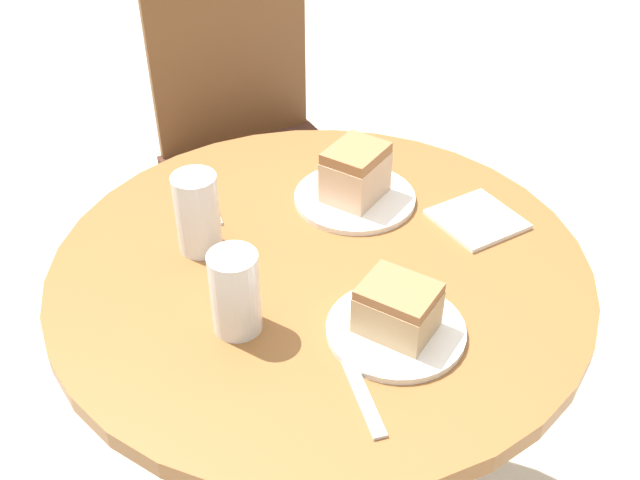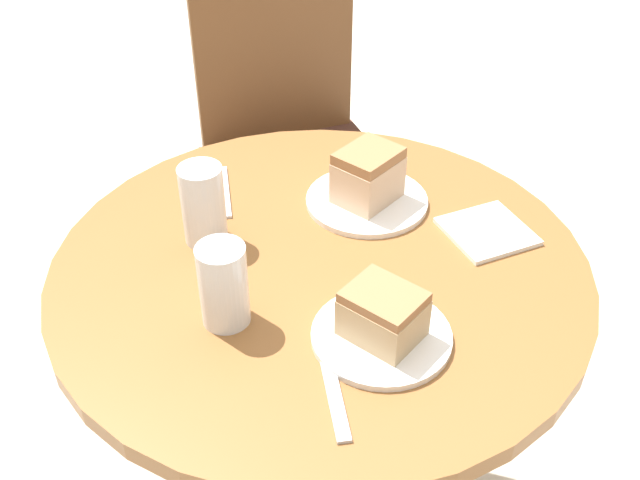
{
  "view_description": "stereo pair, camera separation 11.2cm",
  "coord_description": "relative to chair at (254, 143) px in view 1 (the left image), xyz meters",
  "views": [
    {
      "loc": [
        -0.28,
        -0.85,
        1.48
      ],
      "look_at": [
        0.0,
        0.0,
        0.8
      ],
      "focal_mm": 42.0,
      "sensor_mm": 36.0,
      "label": 1
    },
    {
      "loc": [
        -0.17,
        -0.88,
        1.48
      ],
      "look_at": [
        0.0,
        0.0,
        0.8
      ],
      "focal_mm": 42.0,
      "sensor_mm": 36.0,
      "label": 2
    }
  ],
  "objects": [
    {
      "name": "spoon",
      "position": [
        -0.21,
        -0.57,
        0.24
      ],
      "size": [
        0.02,
        0.16,
        0.0
      ],
      "rotation": [
        0.0,
        0.0,
        1.53
      ],
      "color": "silver",
      "rests_on": "table"
    },
    {
      "name": "glass_lemonade",
      "position": [
        -0.23,
        -0.89,
        0.29
      ],
      "size": [
        0.07,
        0.07,
        0.12
      ],
      "color": "silver",
      "rests_on": "table"
    },
    {
      "name": "plate_near",
      "position": [
        -0.03,
        -0.97,
        0.24
      ],
      "size": [
        0.19,
        0.19,
        0.01
      ],
      "color": "white",
      "rests_on": "table"
    },
    {
      "name": "fork",
      "position": [
        -0.11,
        -1.05,
        0.24
      ],
      "size": [
        0.02,
        0.15,
        0.0
      ],
      "rotation": [
        0.0,
        0.0,
        1.53
      ],
      "color": "silver",
      "rests_on": "table"
    },
    {
      "name": "table",
      "position": [
        -0.08,
        -0.79,
        0.06
      ],
      "size": [
        0.82,
        0.82,
        0.76
      ],
      "color": "brown",
      "rests_on": "ground_plane"
    },
    {
      "name": "chair",
      "position": [
        0.0,
        0.0,
        0.0
      ],
      "size": [
        0.51,
        0.5,
        1.01
      ],
      "rotation": [
        0.0,
        0.0,
        0.17
      ],
      "color": "brown",
      "rests_on": "ground_plane"
    },
    {
      "name": "glass_water",
      "position": [
        -0.25,
        -0.7,
        0.3
      ],
      "size": [
        0.07,
        0.07,
        0.13
      ],
      "color": "silver",
      "rests_on": "table"
    },
    {
      "name": "napkin_stack",
      "position": [
        0.2,
        -0.77,
        0.24
      ],
      "size": [
        0.15,
        0.15,
        0.01
      ],
      "rotation": [
        0.0,
        0.0,
        0.23
      ],
      "color": "white",
      "rests_on": "table"
    },
    {
      "name": "cake_slice_far",
      "position": [
        0.03,
        -0.65,
        0.29
      ],
      "size": [
        0.13,
        0.13,
        0.09
      ],
      "rotation": [
        0.0,
        0.0,
        5.39
      ],
      "color": "beige",
      "rests_on": "plate_far"
    },
    {
      "name": "cake_slice_near",
      "position": [
        -0.03,
        -0.97,
        0.28
      ],
      "size": [
        0.13,
        0.13,
        0.07
      ],
      "rotation": [
        0.0,
        0.0,
        0.7
      ],
      "color": "tan",
      "rests_on": "plate_near"
    },
    {
      "name": "plate_far",
      "position": [
        0.03,
        -0.65,
        0.24
      ],
      "size": [
        0.21,
        0.21,
        0.01
      ],
      "color": "white",
      "rests_on": "table"
    }
  ]
}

